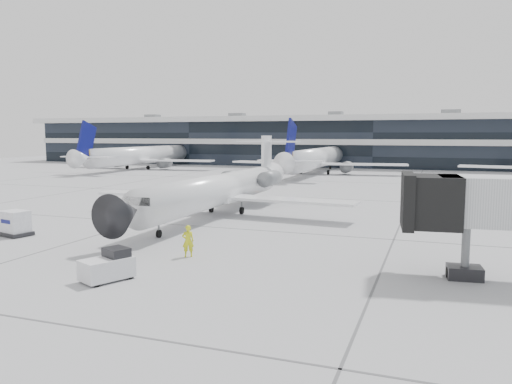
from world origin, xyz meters
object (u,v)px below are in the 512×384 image
at_px(ramp_worker, 188,241).
at_px(baggage_tug, 108,266).
at_px(regional_jet, 221,188).
at_px(cargo_uld, 15,223).

distance_m(ramp_worker, baggage_tug, 5.73).
distance_m(regional_jet, ramp_worker, 15.25).
relative_size(regional_jet, cargo_uld, 12.42).
bearing_deg(ramp_worker, baggage_tug, 41.83).
height_order(regional_jet, ramp_worker, regional_jet).
relative_size(baggage_tug, cargo_uld, 1.15).
xyz_separation_m(ramp_worker, cargo_uld, (-14.33, 1.30, -0.07)).
xyz_separation_m(regional_jet, baggage_tug, (2.85, -20.08, -1.69)).
relative_size(regional_jet, ramp_worker, 16.01).
bearing_deg(baggage_tug, ramp_worker, 99.24).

